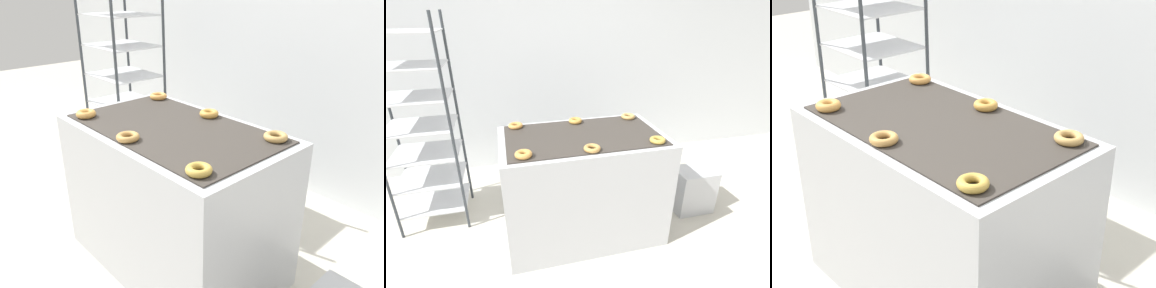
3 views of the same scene
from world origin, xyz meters
TOP-DOWN VIEW (x-y plane):
  - fryer_machine at (0.00, 0.65)m, footprint 1.33×0.79m
  - baking_rack_cart at (-1.30, 1.16)m, footprint 0.59×0.51m
  - donut_near_left at (-0.50, 0.37)m, footprint 0.12×0.12m
  - donut_near_center at (-0.01, 0.35)m, footprint 0.12×0.12m
  - donut_near_right at (0.51, 0.37)m, footprint 0.12×0.12m
  - donut_far_left at (-0.51, 0.94)m, footprint 0.12×0.12m
  - donut_far_center at (0.01, 0.93)m, footprint 0.12×0.12m
  - donut_far_right at (0.51, 0.92)m, footprint 0.13×0.13m

SIDE VIEW (x-z plane):
  - fryer_machine at x=0.00m, z-range 0.00..0.94m
  - baking_rack_cart at x=-1.30m, z-range 0.02..1.88m
  - donut_near_center at x=-0.01m, z-range 0.94..0.98m
  - donut_far_right at x=0.51m, z-range 0.94..0.98m
  - donut_far_left at x=-0.51m, z-range 0.94..0.98m
  - donut_near_right at x=0.51m, z-range 0.94..0.98m
  - donut_far_center at x=0.01m, z-range 0.94..0.98m
  - donut_near_left at x=-0.50m, z-range 0.94..0.99m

